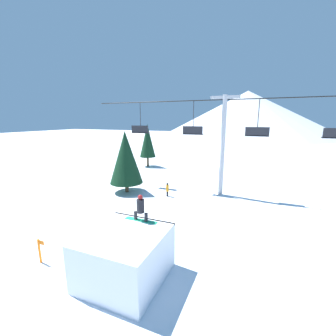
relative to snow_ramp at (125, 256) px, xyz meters
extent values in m
plane|color=white|center=(-1.48, -0.10, -1.04)|extent=(220.00, 220.00, 0.00)
cone|color=silver|center=(-1.48, 90.72, 7.70)|extent=(67.96, 67.96, 17.49)
cube|color=white|center=(0.00, 0.00, 0.00)|extent=(3.18, 3.34, 2.08)
cube|color=silver|center=(0.00, 1.62, 1.01)|extent=(3.18, 0.10, 0.06)
cube|color=#1E9E6B|center=(0.05, 1.31, 1.06)|extent=(1.57, 0.26, 0.03)
cylinder|color=black|center=(-0.23, 1.31, 1.26)|extent=(0.16, 0.16, 0.38)
cylinder|color=black|center=(0.32, 1.31, 1.26)|extent=(0.16, 0.16, 0.38)
cylinder|color=black|center=(0.05, 1.31, 1.76)|extent=(0.35, 0.35, 0.63)
sphere|color=maroon|center=(0.05, 1.31, 2.19)|extent=(0.22, 0.22, 0.22)
cylinder|color=#B2B2B7|center=(1.83, 12.53, 3.27)|extent=(0.38, 0.38, 8.62)
cube|color=#B2B2B7|center=(1.83, 12.53, 7.37)|extent=(2.40, 0.24, 0.24)
cylinder|color=black|center=(1.83, 12.53, 7.17)|extent=(25.10, 0.08, 0.08)
cylinder|color=#28282D|center=(-6.18, 12.53, 5.73)|extent=(0.06, 0.06, 2.88)
cube|color=#232328|center=(-6.18, 12.53, 4.29)|extent=(1.80, 0.44, 0.08)
cube|color=#232328|center=(-6.18, 12.35, 4.64)|extent=(1.80, 0.08, 0.70)
cylinder|color=#28282D|center=(-0.84, 12.53, 5.73)|extent=(0.06, 0.06, 2.88)
cube|color=#232328|center=(-0.84, 12.53, 4.29)|extent=(1.80, 0.44, 0.08)
cube|color=#232328|center=(-0.84, 12.35, 4.64)|extent=(1.80, 0.08, 0.70)
cylinder|color=#28282D|center=(4.49, 12.53, 5.73)|extent=(0.06, 0.06, 2.88)
cube|color=#232328|center=(4.49, 12.53, 4.29)|extent=(1.80, 0.44, 0.08)
cube|color=#232328|center=(4.49, 12.35, 4.64)|extent=(1.80, 0.08, 0.70)
cube|color=#232328|center=(9.83, 12.53, 4.29)|extent=(1.80, 0.44, 0.08)
cylinder|color=#4C3823|center=(-6.36, 9.98, -0.60)|extent=(0.34, 0.34, 0.89)
cone|color=black|center=(-6.36, 9.98, 2.23)|extent=(3.00, 3.00, 4.76)
cylinder|color=#4C3823|center=(-9.91, 20.97, -0.35)|extent=(0.30, 0.30, 1.38)
cone|color=black|center=(-9.91, 20.97, 2.66)|extent=(2.23, 2.23, 4.63)
cylinder|color=orange|center=(-4.32, -0.65, -0.44)|extent=(0.10, 0.10, 1.20)
cube|color=orange|center=(-4.14, -0.65, 0.04)|extent=(0.36, 0.02, 0.20)
cylinder|color=black|center=(-2.38, 10.26, -0.82)|extent=(0.17, 0.17, 0.45)
cylinder|color=orange|center=(-2.38, 10.26, -0.29)|extent=(0.24, 0.24, 0.60)
sphere|color=#232328|center=(-2.38, 10.26, 0.10)|extent=(0.18, 0.18, 0.18)
camera|label=1|loc=(4.88, -7.05, 5.62)|focal=24.00mm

